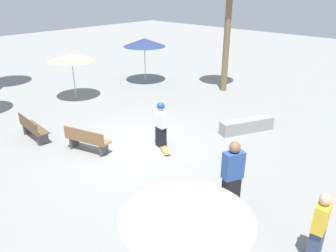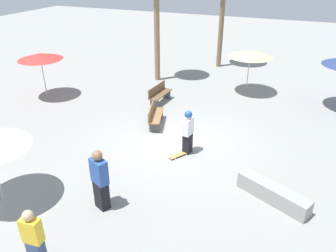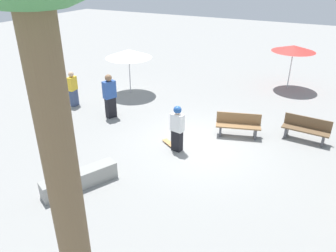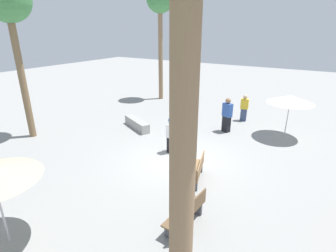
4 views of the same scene
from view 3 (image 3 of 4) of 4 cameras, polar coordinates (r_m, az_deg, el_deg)
The scene contains 10 objects.
ground_plane at distance 11.57m, azimuth 5.25°, elevation -3.22°, with size 60.00×60.00×0.00m, color gray.
skater_main at distance 10.78m, azimuth 1.62°, elevation -0.18°, with size 0.46×0.31×1.62m.
skateboard at distance 11.44m, azimuth 0.38°, elevation -3.14°, with size 0.79×0.59×0.07m.
concrete_ledge at distance 9.64m, azimuth -15.09°, elevation -8.98°, with size 1.34×2.13×0.49m.
bench_near at distance 12.19m, azimuth 12.13°, elevation 0.13°, with size 1.66×0.89×0.85m.
bench_far at distance 12.61m, azimuth 22.88°, elevation -0.54°, with size 1.63×0.55×0.85m.
shade_umbrella_red at distance 17.45m, azimuth 21.05°, elevation 12.50°, with size 2.09×2.09×2.19m.
shade_umbrella_white at distance 15.79m, azimuth -6.87°, elevation 12.42°, with size 2.19×2.19×2.15m.
bystander_watching at distance 13.47m, azimuth -10.09°, elevation 5.12°, with size 0.45×0.57×1.82m.
bystander_far at distance 15.07m, azimuth -16.23°, elevation 6.22°, with size 0.28×0.45×1.56m.
Camera 3 is at (3.65, -9.41, 5.65)m, focal length 35.00 mm.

